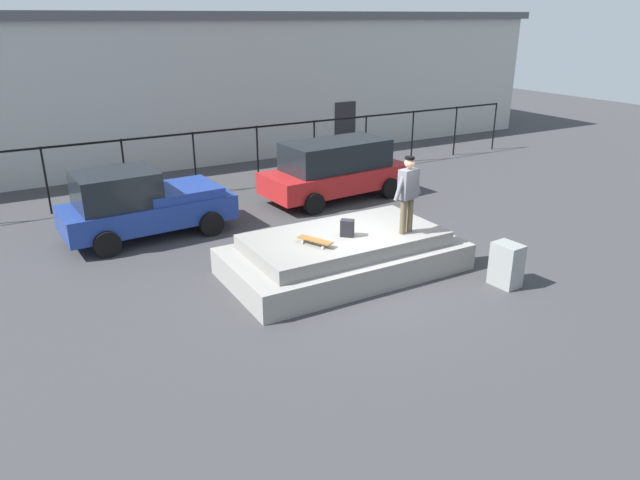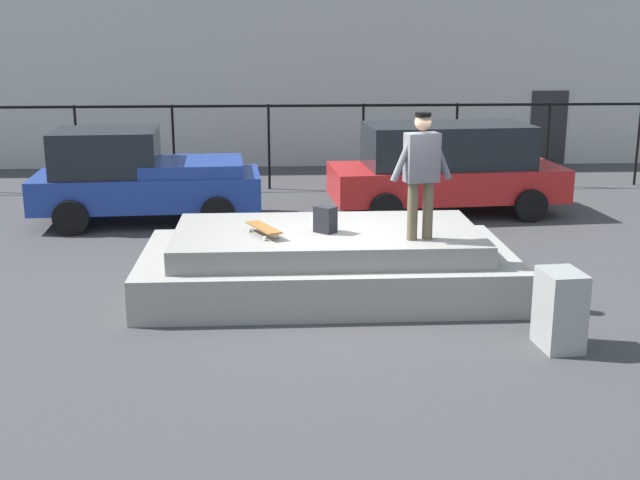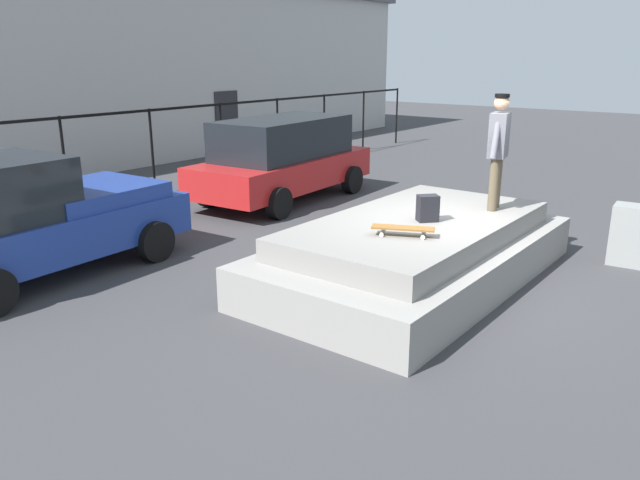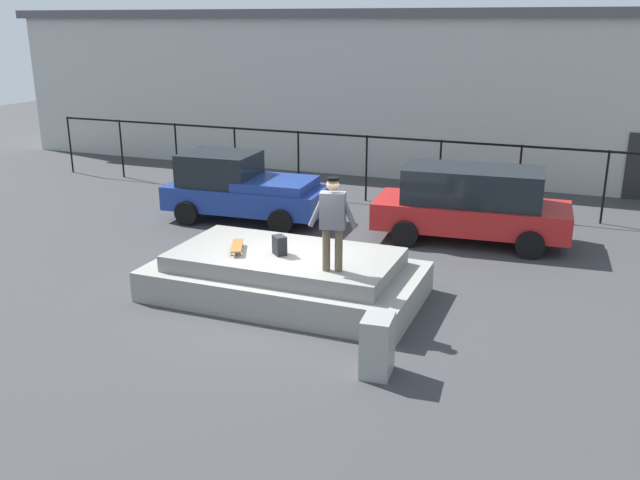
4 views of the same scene
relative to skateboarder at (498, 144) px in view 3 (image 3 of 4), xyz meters
The scene contains 9 objects.
ground_plane 2.12m from the skateboarder, 166.87° to the left, with size 60.00×60.00×0.00m, color #38383A.
concrete_ledge 2.00m from the skateboarder, 152.87° to the left, with size 5.22×2.76×0.90m.
skateboarder is the anchor object (origin of this frame).
skateboard 2.30m from the skateboarder, behind, with size 0.52×0.81×0.12m.
backpack 1.54m from the skateboarder, 159.99° to the left, with size 0.28×0.20×0.37m, color black.
car_blue_pickup_near 6.85m from the skateboarder, 131.74° to the left, with size 4.36×2.18×1.80m.
car_red_hatchback_mid 5.77m from the skateboarder, 74.51° to the left, with size 4.73×2.35×1.81m.
utility_box 2.60m from the skateboarder, 51.17° to the right, with size 0.44×0.60×0.94m, color gray.
fence_row 8.33m from the skateboarder, 96.57° to the left, with size 24.06×0.06×1.96m.
Camera 3 is at (-7.87, -3.70, 3.14)m, focal length 34.93 mm.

